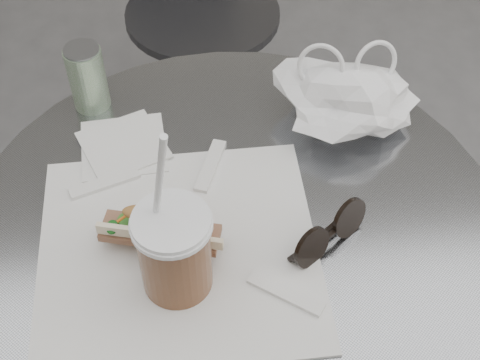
{
  "coord_description": "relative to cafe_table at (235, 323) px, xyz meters",
  "views": [
    {
      "loc": [
        -0.04,
        -0.36,
        1.47
      ],
      "look_at": [
        0.01,
        0.24,
        0.79
      ],
      "focal_mm": 50.0,
      "sensor_mm": 36.0,
      "label": 1
    }
  ],
  "objects": [
    {
      "name": "cafe_table",
      "position": [
        0.0,
        0.0,
        0.0
      ],
      "size": [
        0.76,
        0.76,
        0.74
      ],
      "color": "slate",
      "rests_on": "ground"
    },
    {
      "name": "chair_far",
      "position": [
        -0.02,
        0.92,
        -0.13
      ],
      "size": [
        0.41,
        0.44,
        0.75
      ],
      "rotation": [
        0.0,
        0.0,
        3.45
      ],
      "color": "#2E2E30",
      "rests_on": "ground"
    },
    {
      "name": "sandwich_paper",
      "position": [
        -0.08,
        -0.04,
        0.28
      ],
      "size": [
        0.38,
        0.36,
        0.0
      ],
      "primitive_type": "cube",
      "rotation": [
        0.0,
        0.0,
        0.02
      ],
      "color": "white",
      "rests_on": "cafe_table"
    },
    {
      "name": "banh_mi",
      "position": [
        -0.1,
        -0.03,
        0.31
      ],
      "size": [
        0.2,
        0.12,
        0.07
      ],
      "rotation": [
        0.0,
        0.0,
        -0.25
      ],
      "color": "#A8803F",
      "rests_on": "sandwich_paper"
    },
    {
      "name": "iced_coffee",
      "position": [
        -0.08,
        -0.09,
        0.34
      ],
      "size": [
        0.1,
        0.1,
        0.28
      ],
      "color": "brown",
      "rests_on": "cafe_table"
    },
    {
      "name": "sunglasses",
      "position": [
        0.12,
        -0.04,
        0.3
      ],
      "size": [
        0.12,
        0.1,
        0.06
      ],
      "rotation": [
        0.0,
        0.0,
        0.64
      ],
      "color": "black",
      "rests_on": "cafe_table"
    },
    {
      "name": "plastic_bag",
      "position": [
        0.19,
        0.18,
        0.32
      ],
      "size": [
        0.21,
        0.17,
        0.1
      ],
      "primitive_type": null,
      "rotation": [
        0.0,
        0.0,
        -0.05
      ],
      "color": "white",
      "rests_on": "cafe_table"
    },
    {
      "name": "napkin_stack",
      "position": [
        -0.16,
        0.16,
        0.28
      ],
      "size": [
        0.15,
        0.15,
        0.01
      ],
      "color": "white",
      "rests_on": "cafe_table"
    },
    {
      "name": "drink_can",
      "position": [
        -0.21,
        0.26,
        0.33
      ],
      "size": [
        0.06,
        0.06,
        0.11
      ],
      "color": "#5A8A50",
      "rests_on": "cafe_table"
    }
  ]
}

